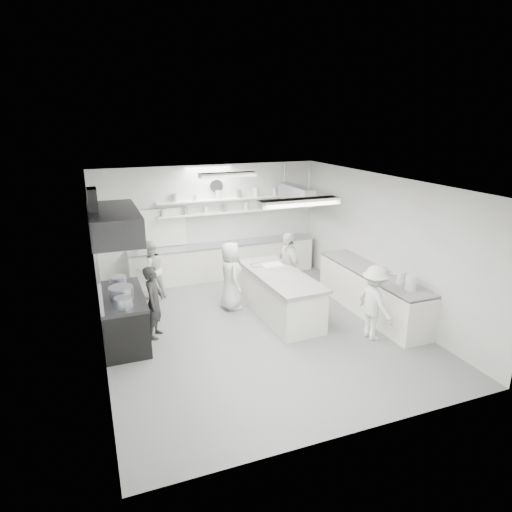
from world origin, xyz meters
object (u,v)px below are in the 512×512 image
object	(u,v)px
prep_island	(280,296)
cook_back	(151,270)
back_counter	(224,261)
cook_stove	(154,302)
stove	(123,319)
right_counter	(372,293)

from	to	relation	value
prep_island	cook_back	bearing A→B (deg)	138.67
prep_island	cook_back	xyz separation A→B (m)	(-2.45, 2.00, 0.26)
back_counter	cook_stove	distance (m)	3.66
cook_back	prep_island	bearing A→B (deg)	127.98
stove	cook_stove	distance (m)	0.66
back_counter	cook_back	size ratio (longest dim) A/B	3.48
cook_back	cook_stove	bearing A→B (deg)	70.23
back_counter	prep_island	world-z (taller)	back_counter
stove	cook_back	xyz separation A→B (m)	(0.84, 1.99, 0.27)
cook_stove	stove	bearing A→B (deg)	110.96
cook_stove	cook_back	xyz separation A→B (m)	(0.24, 2.02, -0.01)
back_counter	prep_island	size ratio (longest dim) A/B	2.02
stove	back_counter	distance (m)	4.03
back_counter	right_counter	distance (m)	4.13
cook_stove	cook_back	distance (m)	2.04
stove	right_counter	world-z (taller)	right_counter
stove	right_counter	bearing A→B (deg)	-6.52
back_counter	right_counter	size ratio (longest dim) A/B	1.52
stove	right_counter	size ratio (longest dim) A/B	0.55
back_counter	prep_island	bearing A→B (deg)	-82.01
back_counter	right_counter	world-z (taller)	right_counter
back_counter	cook_back	bearing A→B (deg)	-158.43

